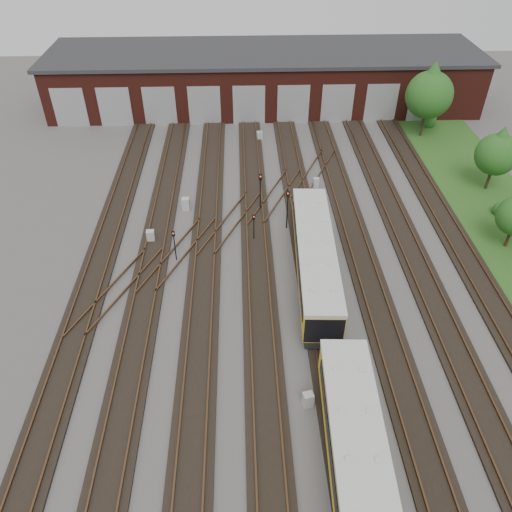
{
  "coord_description": "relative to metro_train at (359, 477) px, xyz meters",
  "views": [
    {
      "loc": [
        -3.16,
        -20.38,
        24.15
      ],
      "look_at": [
        -2.17,
        7.09,
        2.0
      ],
      "focal_mm": 35.0,
      "sensor_mm": 36.0,
      "label": 1
    }
  ],
  "objects": [
    {
      "name": "relay_cabinet_1",
      "position": [
        -9.94,
        25.4,
        -1.28
      ],
      "size": [
        0.69,
        0.58,
        1.11
      ],
      "primitive_type": "cube",
      "rotation": [
        0.0,
        0.0,
        -0.05
      ],
      "color": "#AFB1B4",
      "rests_on": "ground"
    },
    {
      "name": "relay_cabinet_0",
      "position": [
        -12.39,
        20.84,
        -1.32
      ],
      "size": [
        0.64,
        0.55,
        1.02
      ],
      "primitive_type": "cube",
      "rotation": [
        0.0,
        0.0,
        0.06
      ],
      "color": "#AFB1B4",
      "rests_on": "ground"
    },
    {
      "name": "ground",
      "position": [
        -2.0,
        9.08,
        -1.83
      ],
      "size": [
        120.0,
        120.0,
        0.0
      ],
      "primitive_type": "plane",
      "color": "#413E3C",
      "rests_on": "ground"
    },
    {
      "name": "signal_mast_2",
      "position": [
        -3.48,
        25.16,
        0.39
      ],
      "size": [
        0.27,
        0.25,
        3.47
      ],
      "rotation": [
        0.0,
        0.0,
        -0.0
      ],
      "color": "black",
      "rests_on": "ground"
    },
    {
      "name": "tree_1",
      "position": [
        17.55,
        27.85,
        2.14
      ],
      "size": [
        3.73,
        3.73,
        6.18
      ],
      "color": "#2D2214",
      "rests_on": "ground"
    },
    {
      "name": "signal_mast_0",
      "position": [
        -10.18,
        18.41,
        -0.11
      ],
      "size": [
        0.22,
        0.21,
        2.69
      ],
      "rotation": [
        0.0,
        0.0,
        0.01
      ],
      "color": "black",
      "rests_on": "ground"
    },
    {
      "name": "track_network",
      "position": [
        -2.17,
        9.67,
        -1.72
      ],
      "size": [
        30.4,
        70.0,
        0.33
      ],
      "color": "black",
      "rests_on": "ground"
    },
    {
      "name": "metro_train",
      "position": [
        0.0,
        0.0,
        0.0
      ],
      "size": [
        3.25,
        46.28,
        2.93
      ],
      "rotation": [
        0.0,
        0.0,
        -0.05
      ],
      "color": "black",
      "rests_on": "ground"
    },
    {
      "name": "relay_cabinet_4",
      "position": [
        1.87,
        28.85,
        -1.4
      ],
      "size": [
        0.55,
        0.47,
        0.86
      ],
      "primitive_type": "cube",
      "rotation": [
        0.0,
        0.0,
        0.08
      ],
      "color": "#AFB1B4",
      "rests_on": "ground"
    },
    {
      "name": "signal_mast_3",
      "position": [
        -1.42,
        22.32,
        0.41
      ],
      "size": [
        0.29,
        0.27,
        3.54
      ],
      "rotation": [
        0.0,
        0.0,
        -0.21
      ],
      "color": "black",
      "rests_on": "ground"
    },
    {
      "name": "relay_cabinet_3",
      "position": [
        -2.97,
        38.81,
        -1.36
      ],
      "size": [
        0.65,
        0.58,
        0.95
      ],
      "primitive_type": "cube",
      "rotation": [
        0.0,
        0.0,
        0.19
      ],
      "color": "#AFB1B4",
      "rests_on": "ground"
    },
    {
      "name": "bush_1",
      "position": [
        17.11,
        23.64,
        -1.15
      ],
      "size": [
        1.37,
        1.37,
        1.37
      ],
      "primitive_type": "sphere",
      "color": "#154915",
      "rests_on": "ground"
    },
    {
      "name": "relay_cabinet_2",
      "position": [
        -1.67,
        5.2,
        -1.36
      ],
      "size": [
        0.67,
        0.6,
        0.95
      ],
      "primitive_type": "cube",
      "rotation": [
        0.0,
        0.0,
        0.24
      ],
      "color": "#AFB1B4",
      "rests_on": "ground"
    },
    {
      "name": "bush_2",
      "position": [
        16.42,
        41.68,
        -0.99
      ],
      "size": [
        1.68,
        1.68,
        1.68
      ],
      "primitive_type": "sphere",
      "color": "#154915",
      "rests_on": "ground"
    },
    {
      "name": "tree_0",
      "position": [
        14.78,
        39.14,
        3.37
      ],
      "size": [
        4.88,
        4.88,
        8.09
      ],
      "color": "#2D2214",
      "rests_on": "ground"
    },
    {
      "name": "signal_mast_1",
      "position": [
        -4.18,
        20.7,
        -0.25
      ],
      "size": [
        0.23,
        0.22,
        2.45
      ],
      "rotation": [
        0.0,
        0.0,
        0.19
      ],
      "color": "black",
      "rests_on": "ground"
    },
    {
      "name": "maintenance_shed",
      "position": [
        -2.01,
        49.06,
        1.37
      ],
      "size": [
        51.0,
        12.5,
        6.35
      ],
      "color": "#4A1912",
      "rests_on": "ground"
    }
  ]
}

